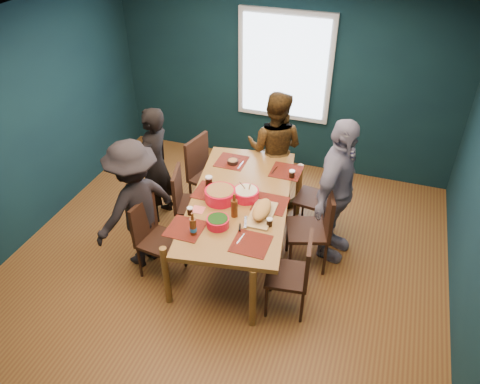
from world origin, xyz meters
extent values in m
cube|color=brown|center=(0.00, 0.00, -0.01)|extent=(5.00, 5.00, 0.01)
cube|color=beige|center=(0.00, 0.00, 2.70)|extent=(5.00, 5.00, 0.01)
cube|color=#0E2A2F|center=(-2.50, 0.00, 1.35)|extent=(0.01, 5.00, 2.70)
cube|color=#0E2A2F|center=(0.00, 2.50, 1.35)|extent=(5.00, 0.01, 2.70)
cube|color=#0E2A2F|center=(0.00, -2.50, 1.35)|extent=(5.00, 0.01, 2.70)
cube|color=silver|center=(0.00, 2.47, 1.55)|extent=(1.35, 0.06, 1.55)
cube|color=olive|center=(0.10, 0.27, 0.79)|extent=(1.41, 2.29, 0.05)
cylinder|color=olive|center=(-0.37, -0.72, 0.38)|extent=(0.08, 0.08, 0.76)
cylinder|color=olive|center=(0.57, -0.72, 0.38)|extent=(0.08, 0.08, 0.76)
cylinder|color=olive|center=(-0.37, 1.25, 0.38)|extent=(0.08, 0.08, 0.76)
cylinder|color=olive|center=(0.57, 1.25, 0.38)|extent=(0.08, 0.08, 0.76)
cube|color=black|center=(-0.55, 0.98, 0.50)|extent=(0.56, 0.56, 0.04)
cube|color=black|center=(-0.76, 1.02, 0.78)|extent=(0.15, 0.46, 0.51)
cylinder|color=black|center=(-0.79, 0.82, 0.24)|extent=(0.04, 0.04, 0.48)
cylinder|color=black|center=(-0.40, 0.74, 0.24)|extent=(0.04, 0.04, 0.48)
cylinder|color=black|center=(-0.70, 1.21, 0.24)|extent=(0.04, 0.04, 0.48)
cylinder|color=black|center=(-0.31, 1.13, 0.24)|extent=(0.04, 0.04, 0.48)
cube|color=black|center=(-0.55, 0.41, 0.46)|extent=(0.52, 0.52, 0.04)
cube|color=black|center=(-0.73, 0.36, 0.71)|extent=(0.15, 0.42, 0.47)
cylinder|color=black|center=(-0.67, 0.18, 0.22)|extent=(0.03, 0.03, 0.44)
cylinder|color=black|center=(-0.32, 0.28, 0.22)|extent=(0.03, 0.03, 0.44)
cylinder|color=black|center=(-0.77, 0.53, 0.22)|extent=(0.03, 0.03, 0.44)
cylinder|color=black|center=(-0.42, 0.63, 0.22)|extent=(0.03, 0.03, 0.44)
cube|color=black|center=(-0.63, -0.33, 0.46)|extent=(0.48, 0.48, 0.04)
cube|color=black|center=(-0.82, -0.31, 0.71)|extent=(0.10, 0.43, 0.47)
cylinder|color=black|center=(-0.84, -0.49, 0.22)|extent=(0.03, 0.03, 0.44)
cylinder|color=black|center=(-0.47, -0.54, 0.22)|extent=(0.03, 0.03, 0.44)
cylinder|color=black|center=(-0.79, -0.13, 0.22)|extent=(0.03, 0.03, 0.44)
cylinder|color=black|center=(-0.43, -0.18, 0.22)|extent=(0.03, 0.03, 0.44)
cube|color=black|center=(0.81, 1.02, 0.45)|extent=(0.46, 0.46, 0.04)
cube|color=black|center=(1.00, 1.00, 0.70)|extent=(0.09, 0.42, 0.46)
cylinder|color=black|center=(0.61, 0.86, 0.22)|extent=(0.03, 0.03, 0.43)
cylinder|color=black|center=(0.97, 0.82, 0.22)|extent=(0.03, 0.03, 0.43)
cylinder|color=black|center=(0.65, 1.22, 0.22)|extent=(0.03, 0.03, 0.43)
cylinder|color=black|center=(1.01, 1.18, 0.22)|extent=(0.03, 0.03, 0.43)
cube|color=black|center=(0.88, 0.34, 0.49)|extent=(0.58, 0.58, 0.04)
cube|color=black|center=(1.07, 0.41, 0.77)|extent=(0.18, 0.45, 0.50)
cylinder|color=black|center=(0.75, 0.10, 0.24)|extent=(0.03, 0.03, 0.47)
cylinder|color=black|center=(1.12, 0.22, 0.24)|extent=(0.03, 0.03, 0.47)
cylinder|color=black|center=(0.63, 0.47, 0.24)|extent=(0.03, 0.03, 0.47)
cylinder|color=black|center=(1.00, 0.59, 0.24)|extent=(0.03, 0.03, 0.47)
cube|color=black|center=(0.83, -0.38, 0.46)|extent=(0.48, 0.48, 0.04)
cube|color=black|center=(1.02, -0.35, 0.71)|extent=(0.10, 0.43, 0.47)
cylinder|color=black|center=(0.67, -0.58, 0.22)|extent=(0.03, 0.03, 0.43)
cylinder|color=black|center=(1.03, -0.53, 0.22)|extent=(0.03, 0.03, 0.43)
cylinder|color=black|center=(0.62, -0.22, 0.22)|extent=(0.03, 0.03, 0.43)
cylinder|color=black|center=(0.98, -0.17, 0.22)|extent=(0.03, 0.03, 0.43)
imported|color=black|center=(-1.15, 0.61, 0.78)|extent=(0.43, 0.61, 1.56)
imported|color=black|center=(0.16, 1.48, 0.80)|extent=(0.78, 0.61, 1.60)
imported|color=silver|center=(1.11, 0.63, 0.88)|extent=(0.63, 1.10, 1.77)
imported|color=black|center=(-0.96, -0.21, 0.79)|extent=(0.96, 1.17, 1.58)
cylinder|color=red|center=(-0.09, 0.15, 0.88)|extent=(0.34, 0.34, 0.14)
cylinder|color=#518430|center=(-0.09, 0.15, 0.95)|extent=(0.30, 0.30, 0.02)
cylinder|color=red|center=(0.17, 0.27, 0.87)|extent=(0.29, 0.29, 0.11)
cylinder|color=beige|center=(0.17, 0.27, 0.92)|extent=(0.25, 0.25, 0.02)
cylinder|color=tan|center=(0.20, 0.27, 0.97)|extent=(0.08, 0.16, 0.23)
cylinder|color=tan|center=(0.14, 0.27, 0.97)|extent=(0.07, 0.16, 0.23)
cylinder|color=red|center=(0.04, -0.28, 0.86)|extent=(0.24, 0.24, 0.10)
cylinder|color=#1A4411|center=(0.04, -0.28, 0.91)|extent=(0.21, 0.21, 0.02)
cube|color=tan|center=(0.42, 0.04, 0.83)|extent=(0.26, 0.50, 0.02)
ellipsoid|color=#B58441|center=(0.42, 0.04, 0.89)|extent=(0.19, 0.39, 0.11)
cube|color=#B7B6BD|center=(0.30, -0.16, 0.84)|extent=(0.08, 0.19, 0.00)
cylinder|color=black|center=(0.28, -0.26, 0.85)|extent=(0.05, 0.11, 0.02)
sphere|color=#186216|center=(0.42, -0.07, 0.90)|extent=(0.04, 0.04, 0.04)
sphere|color=#186216|center=(0.42, 0.04, 0.90)|extent=(0.04, 0.04, 0.04)
sphere|color=#186216|center=(0.42, 0.15, 0.90)|extent=(0.04, 0.04, 0.04)
cylinder|color=black|center=(-0.22, 0.92, 0.84)|extent=(0.14, 0.14, 0.05)
cylinder|color=#518430|center=(-0.22, 0.92, 0.87)|extent=(0.11, 0.11, 0.01)
cylinder|color=#48230C|center=(-0.14, -0.48, 0.91)|extent=(0.07, 0.07, 0.19)
cylinder|color=#48230C|center=(-0.14, -0.48, 1.04)|extent=(0.03, 0.03, 0.07)
cylinder|color=#1864AD|center=(-0.14, -0.48, 0.88)|extent=(0.07, 0.07, 0.04)
cylinder|color=#48230C|center=(0.15, -0.07, 0.92)|extent=(0.07, 0.07, 0.20)
cylinder|color=#48230C|center=(0.15, -0.07, 1.06)|extent=(0.03, 0.03, 0.08)
cylinder|color=black|center=(-0.31, -0.19, 0.86)|extent=(0.06, 0.06, 0.09)
cylinder|color=silver|center=(-0.31, -0.19, 0.90)|extent=(0.06, 0.06, 0.01)
cylinder|color=black|center=(0.54, -0.10, 0.86)|extent=(0.06, 0.06, 0.09)
cylinder|color=silver|center=(0.54, -0.10, 0.90)|extent=(0.06, 0.06, 0.01)
cylinder|color=black|center=(0.55, 0.85, 0.86)|extent=(0.07, 0.07, 0.10)
cylinder|color=silver|center=(0.55, 0.85, 0.91)|extent=(0.07, 0.07, 0.01)
cylinder|color=black|center=(-0.33, 0.38, 0.87)|extent=(0.08, 0.08, 0.11)
cylinder|color=silver|center=(-0.33, 0.38, 0.92)|extent=(0.08, 0.08, 0.02)
cube|color=#E96662|center=(0.42, 0.30, 0.82)|extent=(0.18, 0.18, 0.00)
cube|color=#E96662|center=(-0.26, -0.09, 0.82)|extent=(0.14, 0.14, 0.00)
cube|color=#E96662|center=(0.47, -0.48, 0.82)|extent=(0.12, 0.12, 0.00)
camera|label=1|loc=(1.48, -3.74, 3.89)|focal=35.00mm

